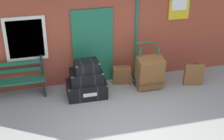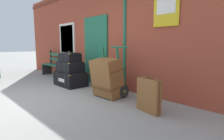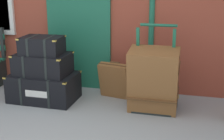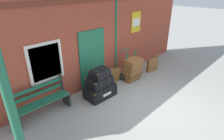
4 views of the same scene
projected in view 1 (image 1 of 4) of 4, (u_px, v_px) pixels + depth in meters
ground_plane at (127, 131)px, 7.23m from camera, size 60.00×60.00×0.00m
brick_facade at (100, 25)px, 8.74m from camera, size 10.40×0.35×3.20m
platform_bench at (13, 81)px, 8.36m from camera, size 1.60×0.43×1.01m
steamer_trunk_base at (87, 89)px, 8.47m from camera, size 1.02×0.67×0.43m
steamer_trunk_middle at (86, 76)px, 8.30m from camera, size 0.82×0.56×0.33m
steamer_trunk_top at (86, 66)px, 8.16m from camera, size 0.63×0.48×0.27m
porters_trolley at (147, 76)px, 8.94m from camera, size 0.71×0.58×1.20m
large_brown_trunk at (149, 73)px, 8.70m from camera, size 0.70×0.56×0.93m
suitcase_umber at (194, 74)px, 8.96m from camera, size 0.54×0.23×0.67m
suitcase_oxblood at (122, 75)px, 8.97m from camera, size 0.52×0.35×0.59m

